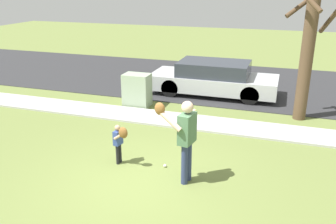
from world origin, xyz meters
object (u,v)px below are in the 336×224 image
parked_sedan_silver (214,78)px  utility_cabinet (137,90)px  person_adult (185,134)px  street_tree_near (309,37)px  person_child (120,139)px  baseball (165,166)px

parked_sedan_silver → utility_cabinet: bearing=-136.3°
person_adult → street_tree_near: size_ratio=0.38×
person_child → utility_cabinet: utility_cabinet is taller
street_tree_near → utility_cabinet: bearing=-175.5°
person_adult → parked_sedan_silver: bearing=-73.7°
person_child → utility_cabinet: bearing=117.8°
baseball → utility_cabinet: bearing=120.9°
person_child → baseball: person_child is taller
person_adult → baseball: (-0.58, 0.45, -1.05)m
baseball → parked_sedan_silver: bearing=91.1°
person_child → parked_sedan_silver: parked_sedan_silver is taller
baseball → utility_cabinet: utility_cabinet is taller
person_adult → utility_cabinet: size_ratio=1.62×
utility_cabinet → person_child: bearing=-72.3°
utility_cabinet → parked_sedan_silver: bearing=43.7°
person_adult → parked_sedan_silver: (-0.70, 6.37, -0.47)m
person_child → utility_cabinet: 4.24m
person_child → utility_cabinet: (-1.29, 4.03, -0.11)m
street_tree_near → parked_sedan_silver: street_tree_near is taller
street_tree_near → baseball: bearing=-124.5°
person_adult → utility_cabinet: person_adult is taller
person_child → utility_cabinet: size_ratio=0.91×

